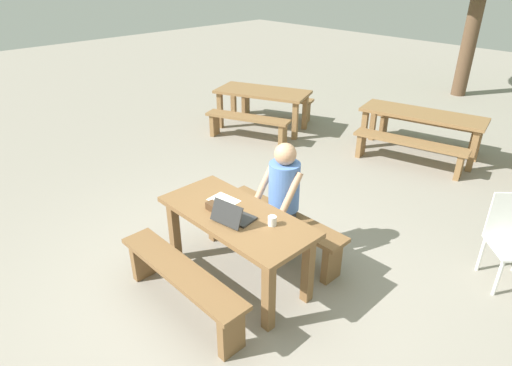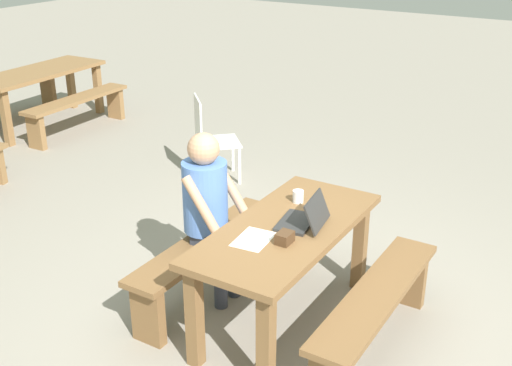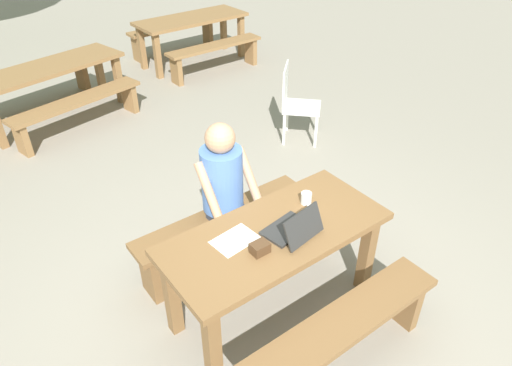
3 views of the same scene
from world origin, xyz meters
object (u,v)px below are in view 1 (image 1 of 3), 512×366
Objects in this scene: coffee_mug at (272,221)px; picnic_table_distant at (263,97)px; small_pouch at (213,206)px; person_seated at (282,191)px; plastic_chair at (512,238)px; laptop at (233,216)px; picnic_table_front at (236,226)px; picnic_table_rear at (422,120)px.

picnic_table_distant is at bearing 136.37° from coffee_mug.
person_seated reaches higher than small_pouch.
plastic_chair is (1.51, 1.86, -0.33)m from coffee_mug.
laptop is 0.37m from coffee_mug.
picnic_table_front is 4.31× the size of laptop.
coffee_mug is 4.63m from picnic_table_distant.
small_pouch is at bearing -153.55° from picnic_table_front.
coffee_mug is 0.07× the size of person_seated.
coffee_mug is (0.31, 0.21, -0.01)m from laptop.
picnic_table_front is at bearing -63.30° from laptop.
coffee_mug is at bearing -54.96° from person_seated.
laptop reaches higher than picnic_table_front.
plastic_chair is (2.10, 2.08, -0.32)m from small_pouch.
picnic_table_distant is at bearing 120.28° from plastic_chair.
person_seated is at bearing -64.23° from picnic_table_distant.
picnic_table_front is 0.22m from laptop.
coffee_mug is at bearing -154.18° from laptop.
person_seated is at bearing 125.04° from coffee_mug.
picnic_table_front is 1.24× the size of person_seated.
coffee_mug reaches higher than small_pouch.
person_seated is at bearing -98.34° from picnic_table_rear.
person_seated is (-0.07, 0.74, -0.04)m from laptop.
plastic_chair is at bearing -37.82° from picnic_table_distant.
coffee_mug is at bearing -93.91° from picnic_table_rear.
small_pouch is at bearing -179.67° from plastic_chair.
laptop is at bearing -98.26° from picnic_table_rear.
small_pouch is 0.09× the size of person_seated.
picnic_table_rear is at bearing 99.02° from coffee_mug.
coffee_mug reaches higher than picnic_table_front.
small_pouch is at bearing -106.63° from person_seated.
person_seated is (-0.37, 0.53, -0.03)m from coffee_mug.
laptop is 0.20× the size of picnic_table_distant.
plastic_chair reaches higher than picnic_table_distant.
coffee_mug is 4.24m from picnic_table_rear.
laptop is 0.40× the size of plastic_chair.
small_pouch is 0.06× the size of picnic_table_rear.
plastic_chair is (1.88, 1.97, -0.15)m from picnic_table_front.
plastic_chair is 3.18m from picnic_table_rear.
coffee_mug is 0.10× the size of plastic_chair.
small_pouch is 0.13× the size of plastic_chair.
picnic_table_front is 0.66m from person_seated.
coffee_mug is 0.65m from person_seated.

